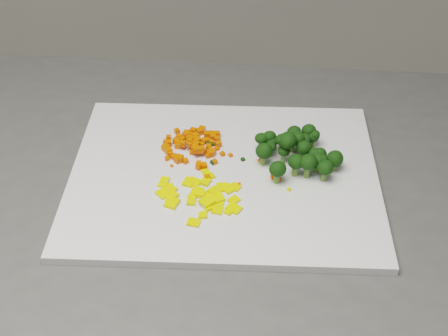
{
  "coord_description": "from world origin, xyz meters",
  "views": [
    {
      "loc": [
        0.37,
        -0.2,
        1.5
      ],
      "look_at": [
        0.35,
        0.49,
        0.92
      ],
      "focal_mm": 50.0,
      "sensor_mm": 36.0,
      "label": 1
    }
  ],
  "objects_px": {
    "pepper_pile": "(198,191)",
    "cutting_board": "(224,176)",
    "broccoli_pile": "(296,145)",
    "carrot_pile": "(193,142)"
  },
  "relations": [
    {
      "from": "carrot_pile",
      "to": "pepper_pile",
      "type": "relative_size",
      "value": 0.86
    },
    {
      "from": "broccoli_pile",
      "to": "pepper_pile",
      "type": "bearing_deg",
      "value": -149.69
    },
    {
      "from": "pepper_pile",
      "to": "broccoli_pile",
      "type": "height_order",
      "value": "broccoli_pile"
    },
    {
      "from": "pepper_pile",
      "to": "broccoli_pile",
      "type": "xyz_separation_m",
      "value": [
        0.14,
        0.08,
        0.02
      ]
    },
    {
      "from": "cutting_board",
      "to": "pepper_pile",
      "type": "xyz_separation_m",
      "value": [
        -0.04,
        -0.05,
        0.01
      ]
    },
    {
      "from": "pepper_pile",
      "to": "cutting_board",
      "type": "bearing_deg",
      "value": 54.05
    },
    {
      "from": "carrot_pile",
      "to": "pepper_pile",
      "type": "height_order",
      "value": "carrot_pile"
    },
    {
      "from": "cutting_board",
      "to": "carrot_pile",
      "type": "relative_size",
      "value": 4.5
    },
    {
      "from": "carrot_pile",
      "to": "broccoli_pile",
      "type": "relative_size",
      "value": 0.83
    },
    {
      "from": "carrot_pile",
      "to": "pepper_pile",
      "type": "distance_m",
      "value": 0.11
    }
  ]
}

